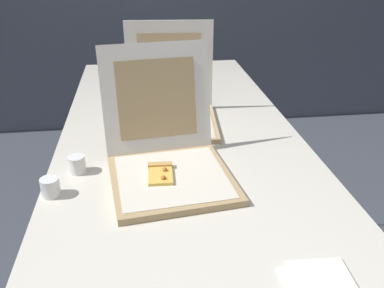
{
  "coord_description": "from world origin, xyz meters",
  "views": [
    {
      "loc": [
        -0.15,
        -0.83,
        1.46
      ],
      "look_at": [
        0.02,
        0.46,
        0.82
      ],
      "focal_mm": 38.72,
      "sensor_mm": 36.0,
      "label": 1
    }
  ],
  "objects_px": {
    "table": "(181,149)",
    "cup_white_near_left": "(50,187)",
    "pizza_box_front": "(168,160)",
    "napkin_pile": "(318,284)",
    "pizza_box_middle": "(171,109)",
    "cup_white_near_center": "(77,164)"
  },
  "relations": [
    {
      "from": "table",
      "to": "pizza_box_middle",
      "type": "distance_m",
      "value": 0.2
    },
    {
      "from": "pizza_box_front",
      "to": "cup_white_near_center",
      "type": "bearing_deg",
      "value": 162.31
    },
    {
      "from": "table",
      "to": "cup_white_near_center",
      "type": "xyz_separation_m",
      "value": [
        -0.37,
        -0.21,
        0.07
      ]
    },
    {
      "from": "table",
      "to": "cup_white_near_center",
      "type": "height_order",
      "value": "cup_white_near_center"
    },
    {
      "from": "table",
      "to": "cup_white_near_left",
      "type": "relative_size",
      "value": 38.84
    },
    {
      "from": "table",
      "to": "pizza_box_front",
      "type": "distance_m",
      "value": 0.3
    },
    {
      "from": "pizza_box_front",
      "to": "cup_white_near_left",
      "type": "relative_size",
      "value": 8.5
    },
    {
      "from": "pizza_box_front",
      "to": "cup_white_near_center",
      "type": "relative_size",
      "value": 8.5
    },
    {
      "from": "pizza_box_front",
      "to": "napkin_pile",
      "type": "height_order",
      "value": "pizza_box_front"
    },
    {
      "from": "pizza_box_middle",
      "to": "cup_white_near_left",
      "type": "xyz_separation_m",
      "value": [
        -0.41,
        -0.52,
        -0.03
      ]
    },
    {
      "from": "cup_white_near_center",
      "to": "napkin_pile",
      "type": "distance_m",
      "value": 0.84
    },
    {
      "from": "napkin_pile",
      "to": "pizza_box_front",
      "type": "bearing_deg",
      "value": 119.07
    },
    {
      "from": "cup_white_near_center",
      "to": "napkin_pile",
      "type": "xyz_separation_m",
      "value": [
        0.6,
        -0.59,
        -0.02
      ]
    },
    {
      "from": "pizza_box_front",
      "to": "pizza_box_middle",
      "type": "distance_m",
      "value": 0.44
    },
    {
      "from": "table",
      "to": "pizza_box_front",
      "type": "xyz_separation_m",
      "value": [
        -0.07,
        -0.27,
        0.1
      ]
    },
    {
      "from": "pizza_box_front",
      "to": "cup_white_near_left",
      "type": "distance_m",
      "value": 0.37
    },
    {
      "from": "pizza_box_middle",
      "to": "table",
      "type": "bearing_deg",
      "value": -76.96
    },
    {
      "from": "table",
      "to": "pizza_box_front",
      "type": "height_order",
      "value": "pizza_box_front"
    },
    {
      "from": "napkin_pile",
      "to": "cup_white_near_center",
      "type": "bearing_deg",
      "value": 135.31
    },
    {
      "from": "pizza_box_front",
      "to": "cup_white_near_left",
      "type": "xyz_separation_m",
      "value": [
        -0.36,
        -0.08,
        -0.03
      ]
    },
    {
      "from": "pizza_box_middle",
      "to": "cup_white_near_center",
      "type": "xyz_separation_m",
      "value": [
        -0.35,
        -0.39,
        -0.03
      ]
    },
    {
      "from": "table",
      "to": "napkin_pile",
      "type": "relative_size",
      "value": 13.09
    }
  ]
}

